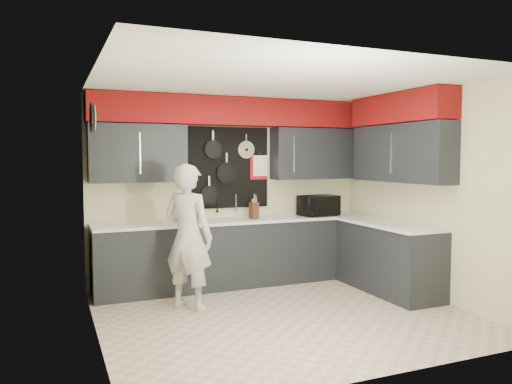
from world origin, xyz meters
name	(u,v)px	position (x,y,z in m)	size (l,w,h in m)	color
ground	(283,315)	(0.00, 0.00, 0.00)	(4.00, 4.00, 0.00)	#C6AE9A
back_wall_assembly	(235,140)	(0.01, 1.60, 2.01)	(4.00, 0.36, 2.60)	beige
right_wall_assembly	(404,144)	(1.85, 0.26, 1.94)	(0.36, 3.50, 2.60)	beige
left_wall_assembly	(96,203)	(-1.99, 0.02, 1.33)	(0.05, 3.50, 2.60)	beige
base_cabinets	(280,253)	(0.49, 1.13, 0.46)	(3.95, 2.20, 0.92)	black
microwave	(318,206)	(1.22, 1.35, 1.07)	(0.54, 0.36, 0.30)	black
knife_block	(254,210)	(0.22, 1.40, 1.03)	(0.10, 0.10, 0.23)	#361E11
utensil_crock	(255,213)	(0.27, 1.48, 1.00)	(0.12, 0.12, 0.15)	white
coffee_maker	(186,210)	(-0.75, 1.40, 1.08)	(0.20, 0.23, 0.31)	black
person	(188,237)	(-0.93, 0.63, 0.85)	(0.62, 0.41, 1.70)	beige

